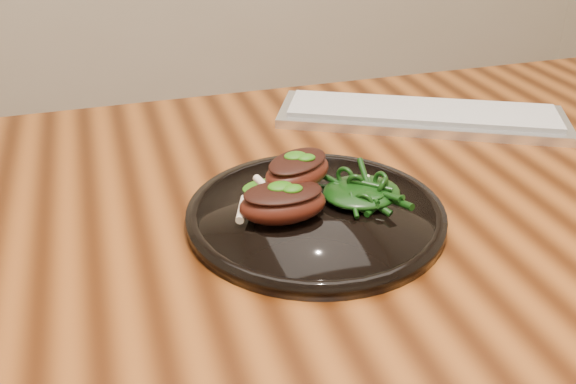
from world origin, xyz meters
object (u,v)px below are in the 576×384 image
object	(u,v)px
desk	(344,236)
greens_heap	(362,188)
plate	(316,214)
lamb_chop_front	(282,202)
keyboard	(421,115)

from	to	relation	value
desk	greens_heap	xyz separation A→B (m)	(-0.01, -0.07, 0.12)
desk	plate	distance (m)	0.14
plate	greens_heap	size ratio (longest dim) A/B	3.22
lamb_chop_front	greens_heap	bearing A→B (deg)	8.80
lamb_chop_front	greens_heap	xyz separation A→B (m)	(0.11, 0.02, -0.01)
lamb_chop_front	keyboard	world-z (taller)	lamb_chop_front
lamb_chop_front	greens_heap	distance (m)	0.11
greens_heap	keyboard	world-z (taller)	greens_heap
desk	greens_heap	distance (m)	0.14
lamb_chop_front	keyboard	size ratio (longest dim) A/B	0.23
plate	keyboard	bearing A→B (deg)	42.57
plate	greens_heap	world-z (taller)	greens_heap
greens_heap	keyboard	bearing A→B (deg)	49.24
lamb_chop_front	greens_heap	size ratio (longest dim) A/B	1.13
desk	plate	world-z (taller)	plate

